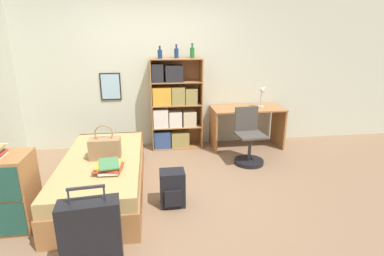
% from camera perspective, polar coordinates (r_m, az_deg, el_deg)
% --- Properties ---
extents(ground_plane, '(14.00, 14.00, 0.00)m').
position_cam_1_polar(ground_plane, '(3.95, -5.74, -11.58)').
color(ground_plane, '#84664C').
extents(wall_back, '(10.00, 0.09, 2.60)m').
position_cam_1_polar(wall_back, '(5.26, -7.04, 10.49)').
color(wall_back, beige).
rests_on(wall_back, ground_plane).
extents(bed, '(0.95, 2.04, 0.48)m').
position_cam_1_polar(bed, '(3.91, -16.52, -8.70)').
color(bed, '#A36B3D').
rests_on(bed, ground_plane).
extents(handbag, '(0.36, 0.20, 0.42)m').
position_cam_1_polar(handbag, '(3.75, -16.24, -3.62)').
color(handbag, '#93704C').
rests_on(handbag, bed).
extents(book_stack_on_bed, '(0.33, 0.36, 0.09)m').
position_cam_1_polar(book_stack_on_bed, '(3.42, -15.48, -7.14)').
color(book_stack_on_bed, '#99894C').
rests_on(book_stack_on_bed, bed).
extents(suitcase, '(0.48, 0.23, 0.83)m').
position_cam_1_polar(suitcase, '(2.63, -18.52, -19.76)').
color(suitcase, black).
rests_on(suitcase, ground_plane).
extents(bookcase, '(0.86, 0.33, 1.55)m').
position_cam_1_polar(bookcase, '(5.15, -3.65, 3.95)').
color(bookcase, '#A36B3D').
rests_on(bookcase, ground_plane).
extents(bottle_green, '(0.07, 0.07, 0.20)m').
position_cam_1_polar(bottle_green, '(4.98, -6.13, 13.89)').
color(bottle_green, navy).
rests_on(bottle_green, bookcase).
extents(bottle_brown, '(0.07, 0.07, 0.22)m').
position_cam_1_polar(bottle_brown, '(5.07, -2.99, 14.11)').
color(bottle_brown, navy).
rests_on(bottle_brown, bookcase).
extents(bottle_clear, '(0.07, 0.07, 0.24)m').
position_cam_1_polar(bottle_clear, '(5.08, 0.05, 14.20)').
color(bottle_clear, '#1E6B2D').
rests_on(bottle_clear, bookcase).
extents(desk, '(1.23, 0.62, 0.71)m').
position_cam_1_polar(desk, '(5.32, 10.38, 1.66)').
color(desk, '#A36B3D').
rests_on(desk, ground_plane).
extents(desk_lamp, '(0.19, 0.14, 0.40)m').
position_cam_1_polar(desk_lamp, '(5.31, 13.40, 6.68)').
color(desk_lamp, '#ADA89E').
rests_on(desk_lamp, desk).
extents(desk_chair, '(0.45, 0.45, 0.86)m').
position_cam_1_polar(desk_chair, '(4.69, 10.72, -3.28)').
color(desk_chair, black).
rests_on(desk_chair, ground_plane).
extents(backpack, '(0.28, 0.26, 0.42)m').
position_cam_1_polar(backpack, '(3.52, -3.74, -11.43)').
color(backpack, black).
rests_on(backpack, ground_plane).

